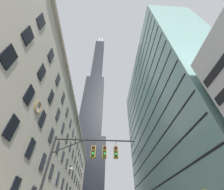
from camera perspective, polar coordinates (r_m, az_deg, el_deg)
station_building at (r=44.87m, az=-25.37°, el=-23.60°), size 13.20×74.19×27.05m
dark_skyscraper at (r=109.34m, az=-8.51°, el=-10.33°), size 23.12×23.12×195.67m
glass_office_midrise at (r=52.24m, az=20.27°, el=-8.37°), size 14.65×52.09×57.61m
traffic_signal_mast at (r=13.68m, az=-9.76°, el=-24.30°), size 7.74×0.63×7.48m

